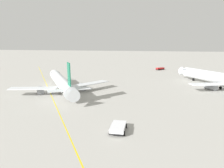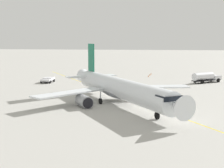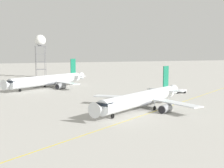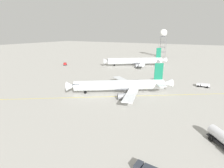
% 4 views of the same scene
% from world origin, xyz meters
% --- Properties ---
extents(ground_plane, '(600.00, 600.00, 0.00)m').
position_xyz_m(ground_plane, '(0.00, 0.00, 0.00)').
color(ground_plane, '#ADAAA3').
extents(airliner_main, '(34.49, 27.83, 11.00)m').
position_xyz_m(airliner_main, '(-0.45, 0.68, 2.79)').
color(airliner_main, silver).
rests_on(airliner_main, ground_plane).
extents(pushback_tug_truck, '(5.00, 2.91, 1.30)m').
position_xyz_m(pushback_tug_truck, '(-27.02, -22.59, 0.81)').
color(pushback_tug_truck, '#232326').
rests_on(pushback_tug_truck, ground_plane).
extents(fuel_tanker_truck, '(7.62, 8.67, 2.87)m').
position_xyz_m(fuel_tanker_truck, '(-33.13, 20.62, 1.57)').
color(fuel_tanker_truck, '#232326').
rests_on(fuel_tanker_truck, ground_plane).
extents(taxiway_centreline, '(115.95, 76.48, 0.01)m').
position_xyz_m(taxiway_centreline, '(1.96, 6.94, 0.00)').
color(taxiway_centreline, yellow).
rests_on(taxiway_centreline, ground_plane).
extents(safety_cone_near, '(0.36, 0.36, 0.55)m').
position_xyz_m(safety_cone_near, '(-44.68, 4.52, 0.28)').
color(safety_cone_near, orange).
rests_on(safety_cone_near, ground_plane).
extents(safety_cone_mid, '(0.36, 0.36, 0.55)m').
position_xyz_m(safety_cone_mid, '(-48.49, 4.82, 0.28)').
color(safety_cone_mid, orange).
rests_on(safety_cone_mid, ground_plane).
extents(safety_cone_far, '(0.36, 0.36, 0.55)m').
position_xyz_m(safety_cone_far, '(-51.96, 5.10, 0.28)').
color(safety_cone_far, orange).
rests_on(safety_cone_far, ground_plane).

